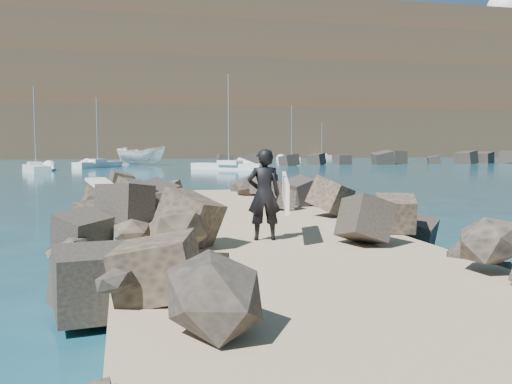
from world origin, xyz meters
TOP-DOWN VIEW (x-y plane):
  - ground at (0.00, 0.00)m, footprint 800.00×800.00m
  - jetty at (0.00, -2.00)m, footprint 6.00×26.00m
  - riprap_left at (-2.90, -1.50)m, footprint 2.60×22.00m
  - riprap_right at (2.90, -1.50)m, footprint 2.60×22.00m
  - breakwater_secondary at (35.00, 55.00)m, footprint 52.00×4.00m
  - headland at (10.00, 160.00)m, footprint 360.00×140.00m
  - surfboard_resting at (-3.19, 4.70)m, footprint 1.58×2.67m
  - boat_imported at (-0.51, 59.51)m, footprint 6.38×3.48m
  - surfer_with_board at (0.02, -1.90)m, footprint 1.13×2.23m
  - radome at (116.74, 148.44)m, footprint 12.30×12.30m
  - sailboat_a at (-10.50, 42.28)m, footprint 3.32×6.72m
  - sailboat_c at (7.61, 43.40)m, footprint 7.11×6.87m
  - sailboat_d at (22.15, 69.80)m, footprint 2.52×7.25m
  - sailboat_f at (32.94, 86.41)m, footprint 2.07×5.58m
  - sailboat_b at (-5.45, 52.14)m, footprint 5.21×5.84m
  - headland_buildings at (16.81, 152.19)m, footprint 137.50×30.50m

SIDE VIEW (x-z plane):
  - ground at x=0.00m, z-range 0.00..0.00m
  - jetty at x=0.00m, z-range 0.00..0.60m
  - sailboat_c at x=7.61m, z-range -4.49..5.18m
  - sailboat_d at x=22.15m, z-range -3.94..4.63m
  - sailboat_a at x=-10.50m, z-range -3.65..4.35m
  - sailboat_b at x=-5.45m, z-range -3.56..4.26m
  - sailboat_f at x=32.94m, z-range -3.03..3.73m
  - riprap_left at x=-2.90m, z-range 0.00..1.00m
  - riprap_right at x=2.90m, z-range 0.00..1.00m
  - breakwater_secondary at x=35.00m, z-range 0.00..1.20m
  - surfboard_resting at x=-3.19m, z-range 1.00..1.09m
  - boat_imported at x=-0.51m, z-range 0.00..2.33m
  - surfer_with_board at x=0.02m, z-range 0.61..2.45m
  - headland at x=10.00m, z-range 0.00..32.00m
  - headland_buildings at x=16.81m, z-range 31.47..36.47m
  - radome at x=116.74m, z-range 33.58..53.06m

